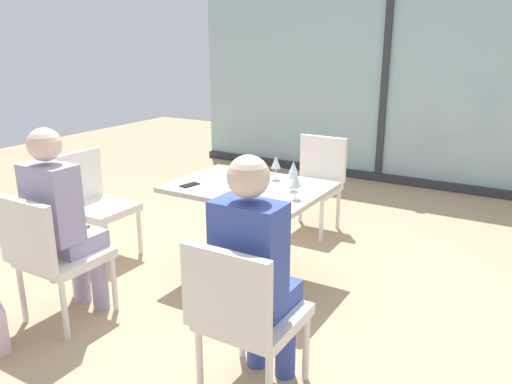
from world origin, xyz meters
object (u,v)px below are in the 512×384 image
wine_glass_0 (257,182)px  coffee_cup (246,167)px  chair_near_window (316,178)px  person_front_left (62,215)px  dining_table_main (249,212)px  cell_phone_on_table (190,185)px  wine_glass_2 (255,177)px  chair_side_end (93,199)px  person_front_right (255,265)px  wine_glass_1 (296,180)px  wine_glass_5 (293,168)px  chair_front_left (51,252)px  wine_glass_6 (276,163)px  wine_glass_3 (243,168)px  chair_front_right (244,312)px  wine_glass_4 (293,172)px

wine_glass_0 → coffee_cup: (-0.46, 0.60, -0.09)m
chair_near_window → person_front_left: size_ratio=0.69×
dining_table_main → cell_phone_on_table: bearing=-147.7°
person_front_left → wine_glass_2: (0.87, 0.90, 0.16)m
chair_side_end → person_front_right: bearing=-21.1°
wine_glass_1 → wine_glass_5: 0.31m
chair_front_left → wine_glass_2: (0.87, 1.01, 0.37)m
chair_front_left → person_front_left: person_front_left is taller
chair_front_left → wine_glass_0: wine_glass_0 is taller
chair_front_left → wine_glass_6: bearing=60.7°
chair_near_window → chair_side_end: same height
person_front_right → wine_glass_2: size_ratio=6.81×
person_front_left → wine_glass_5: person_front_left is taller
chair_near_window → wine_glass_6: wine_glass_6 is taller
wine_glass_2 → wine_glass_3: size_ratio=1.00×
wine_glass_6 → wine_glass_0: bearing=-74.4°
chair_side_end → wine_glass_2: 1.52m
chair_front_left → wine_glass_3: wine_glass_3 is taller
dining_table_main → person_front_right: size_ratio=0.88×
wine_glass_1 → coffee_cup: wine_glass_1 is taller
dining_table_main → wine_glass_6: wine_glass_6 is taller
chair_front_left → chair_front_right: same height
person_front_left → wine_glass_4: (1.04, 1.13, 0.16)m
chair_near_window → wine_glass_0: 1.56m
wine_glass_4 → wine_glass_0: bearing=-105.4°
wine_glass_5 → chair_side_end: bearing=-164.2°
chair_near_window → wine_glass_5: wine_glass_5 is taller
wine_glass_2 → cell_phone_on_table: (-0.53, -0.04, -0.13)m
wine_glass_4 → coffee_cup: size_ratio=2.06×
chair_front_left → person_front_right: (1.41, 0.11, 0.20)m
chair_side_end → coffee_cup: size_ratio=9.67×
wine_glass_2 → wine_glass_3: bearing=141.0°
person_front_left → coffee_cup: 1.48m
wine_glass_3 → chair_near_window: bearing=88.7°
wine_glass_0 → person_front_right: bearing=-59.9°
cell_phone_on_table → person_front_right: bearing=-27.6°
wine_glass_6 → coffee_cup: wine_glass_6 is taller
chair_front_right → wine_glass_3: wine_glass_3 is taller
wine_glass_5 → wine_glass_6: (-0.19, 0.09, 0.00)m
chair_side_end → person_front_right: person_front_right is taller
chair_side_end → wine_glass_6: wine_glass_6 is taller
chair_side_end → dining_table_main: bearing=13.5°
wine_glass_1 → wine_glass_3: same height
chair_front_left → chair_front_right: size_ratio=1.00×
dining_table_main → chair_front_right: size_ratio=1.28×
chair_front_left → dining_table_main: bearing=59.6°
dining_table_main → chair_front_left: bearing=-120.4°
chair_front_left → wine_glass_5: wine_glass_5 is taller
coffee_cup → wine_glass_2: bearing=-52.8°
wine_glass_1 → wine_glass_6: (-0.35, 0.36, 0.00)m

